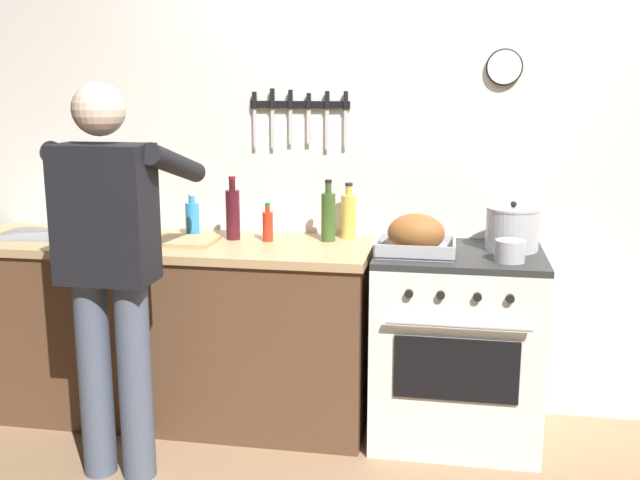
{
  "coord_description": "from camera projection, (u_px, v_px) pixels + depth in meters",
  "views": [
    {
      "loc": [
        0.18,
        -2.39,
        1.66
      ],
      "look_at": [
        -0.4,
        0.85,
        0.96
      ],
      "focal_mm": 41.88,
      "sensor_mm": 36.0,
      "label": 1
    }
  ],
  "objects": [
    {
      "name": "wall_back",
      "position": [
        418.0,
        156.0,
        3.71
      ],
      "size": [
        6.0,
        0.13,
        2.6
      ],
      "color": "white",
      "rests_on": "ground"
    },
    {
      "name": "counter_block",
      "position": [
        167.0,
        326.0,
        3.75
      ],
      "size": [
        2.03,
        0.65,
        0.9
      ],
      "color": "brown",
      "rests_on": "ground"
    },
    {
      "name": "stove",
      "position": [
        456.0,
        345.0,
        3.5
      ],
      "size": [
        0.76,
        0.67,
        0.9
      ],
      "color": "white",
      "rests_on": "ground"
    },
    {
      "name": "person_cook",
      "position": [
        110.0,
        258.0,
        3.05
      ],
      "size": [
        0.51,
        0.63,
        1.66
      ],
      "rotation": [
        0.0,
        0.0,
        1.6
      ],
      "color": "#4C566B",
      "rests_on": "ground"
    },
    {
      "name": "roasting_pan",
      "position": [
        416.0,
        236.0,
        3.33
      ],
      "size": [
        0.35,
        0.26,
        0.19
      ],
      "color": "#B7B7BC",
      "rests_on": "stove"
    },
    {
      "name": "stock_pot",
      "position": [
        512.0,
        229.0,
        3.42
      ],
      "size": [
        0.24,
        0.24,
        0.23
      ],
      "color": "#B7B7BC",
      "rests_on": "stove"
    },
    {
      "name": "saucepan",
      "position": [
        510.0,
        251.0,
        3.21
      ],
      "size": [
        0.13,
        0.13,
        0.09
      ],
      "color": "#B7B7BC",
      "rests_on": "stove"
    },
    {
      "name": "cutting_board",
      "position": [
        178.0,
        241.0,
        3.59
      ],
      "size": [
        0.36,
        0.24,
        0.02
      ],
      "primitive_type": "cube",
      "color": "tan",
      "rests_on": "counter_block"
    },
    {
      "name": "bottle_dish_soap",
      "position": [
        192.0,
        218.0,
        3.74
      ],
      "size": [
        0.07,
        0.07,
        0.22
      ],
      "color": "#338CCC",
      "rests_on": "counter_block"
    },
    {
      "name": "bottle_cooking_oil",
      "position": [
        349.0,
        215.0,
        3.68
      ],
      "size": [
        0.08,
        0.08,
        0.28
      ],
      "color": "gold",
      "rests_on": "counter_block"
    },
    {
      "name": "bottle_wine_red",
      "position": [
        233.0,
        213.0,
        3.65
      ],
      "size": [
        0.07,
        0.07,
        0.31
      ],
      "color": "#47141E",
      "rests_on": "counter_block"
    },
    {
      "name": "bottle_olive_oil",
      "position": [
        328.0,
        216.0,
        3.61
      ],
      "size": [
        0.07,
        0.07,
        0.3
      ],
      "color": "#385623",
      "rests_on": "counter_block"
    },
    {
      "name": "bottle_hot_sauce",
      "position": [
        268.0,
        225.0,
        3.62
      ],
      "size": [
        0.05,
        0.05,
        0.19
      ],
      "color": "red",
      "rests_on": "counter_block"
    },
    {
      "name": "bottle_vinegar",
      "position": [
        134.0,
        209.0,
        3.86
      ],
      "size": [
        0.06,
        0.06,
        0.27
      ],
      "color": "#997F4C",
      "rests_on": "counter_block"
    }
  ]
}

